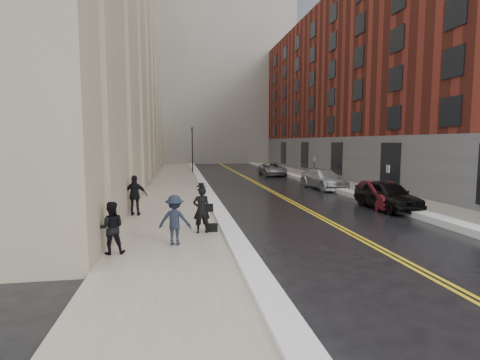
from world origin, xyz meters
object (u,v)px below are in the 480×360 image
object	(u,v)px
pedestrian_main	(201,210)
pedestrian_c	(135,195)
car_black	(387,195)
pedestrian_b	(175,220)
car_maroon	(381,194)
pedestrian_a	(111,228)
car_silver_near	(324,179)
car_silver_far	(272,169)

from	to	relation	value
pedestrian_main	pedestrian_c	xyz separation A→B (m)	(-2.85, 3.90, 0.06)
car_black	pedestrian_main	distance (m)	10.87
car_black	pedestrian_b	distance (m)	12.37
pedestrian_c	car_maroon	bearing A→B (deg)	-170.53
pedestrian_b	pedestrian_main	bearing A→B (deg)	-112.59
pedestrian_a	car_silver_near	bearing A→B (deg)	-137.12
car_silver_near	car_black	bearing A→B (deg)	-97.13
pedestrian_a	car_silver_far	bearing A→B (deg)	-120.71
car_silver_near	pedestrian_c	bearing A→B (deg)	-151.32
car_maroon	pedestrian_b	bearing A→B (deg)	-143.12
car_silver_near	pedestrian_c	distance (m)	15.90
car_maroon	pedestrian_main	distance (m)	11.23
car_maroon	car_silver_far	xyz separation A→B (m)	(-1.12, 19.70, -0.01)
car_silver_far	pedestrian_main	bearing A→B (deg)	-109.17
car_maroon	pedestrian_a	bearing A→B (deg)	-144.42
car_silver_near	car_maroon	bearing A→B (deg)	-96.71
car_maroon	car_silver_near	distance (m)	8.23
car_silver_far	car_black	bearing A→B (deg)	-86.12
car_black	pedestrian_a	distance (m)	14.40
pedestrian_c	pedestrian_a	bearing A→B (deg)	94.76
pedestrian_a	pedestrian_b	world-z (taller)	pedestrian_b
car_black	pedestrian_a	xyz separation A→B (m)	(-12.93, -6.33, 0.19)
car_silver_far	pedestrian_a	world-z (taller)	pedestrian_a
car_maroon	pedestrian_a	size ratio (longest dim) A/B	2.62
pedestrian_a	pedestrian_b	xyz separation A→B (m)	(1.91, 0.71, 0.03)
pedestrian_c	car_black	bearing A→B (deg)	-173.79
car_maroon	car_silver_near	size ratio (longest dim) A/B	0.84
pedestrian_main	pedestrian_a	xyz separation A→B (m)	(-2.89, -2.19, -0.07)
car_silver_far	pedestrian_a	bearing A→B (deg)	-113.00
car_silver_near	pedestrian_b	distance (m)	18.33
car_silver_near	pedestrian_a	xyz separation A→B (m)	(-13.00, -15.30, 0.22)
car_maroon	pedestrian_main	world-z (taller)	pedestrian_main
car_black	pedestrian_main	world-z (taller)	pedestrian_main
car_black	pedestrian_c	world-z (taller)	pedestrian_c
pedestrian_b	pedestrian_c	size ratio (longest dim) A/B	0.89
pedestrian_c	pedestrian_main	bearing A→B (deg)	131.27
car_black	pedestrian_c	bearing A→B (deg)	179.47
pedestrian_main	pedestrian_b	bearing A→B (deg)	48.54
pedestrian_main	pedestrian_b	world-z (taller)	pedestrian_main
pedestrian_c	car_silver_far	bearing A→B (deg)	-114.63
pedestrian_main	pedestrian_b	distance (m)	1.78
car_silver_near	pedestrian_b	bearing A→B (deg)	-133.94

